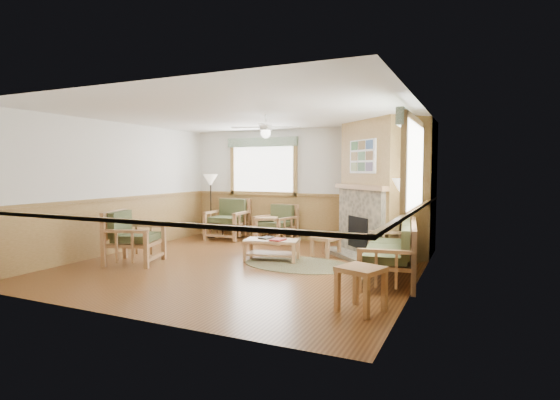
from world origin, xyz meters
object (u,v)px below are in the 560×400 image
at_px(floor_lamp_right, 401,222).
at_px(end_table_sofa, 361,289).
at_px(armchair_left, 135,237).
at_px(armchair_back_left, 228,219).
at_px(footstool, 326,246).
at_px(end_table_chairs, 267,229).
at_px(armchair_back_right, 276,224).
at_px(coffee_table, 272,250).
at_px(sofa, 389,250).
at_px(floor_lamp_left, 211,206).

bearing_deg(floor_lamp_right, end_table_sofa, -90.00).
height_order(armchair_left, end_table_sofa, armchair_left).
distance_m(armchair_back_left, footstool, 3.13).
distance_m(armchair_back_left, armchair_left, 3.14).
bearing_deg(end_table_chairs, end_table_sofa, -51.37).
xyz_separation_m(armchair_back_right, floor_lamp_right, (3.11, -1.33, 0.35)).
bearing_deg(armchair_back_right, coffee_table, -53.98).
distance_m(footstool, floor_lamp_right, 1.59).
height_order(sofa, footstool, sofa).
height_order(coffee_table, floor_lamp_left, floor_lamp_left).
xyz_separation_m(armchair_back_left, armchair_back_right, (1.29, 0.07, -0.05)).
height_order(armchair_back_right, floor_lamp_left, floor_lamp_left).
height_order(armchair_left, footstool, armchair_left).
bearing_deg(armchair_left, floor_lamp_right, -84.65).
relative_size(end_table_sofa, floor_lamp_left, 0.34).
bearing_deg(floor_lamp_left, sofa, -25.75).
relative_size(coffee_table, floor_lamp_left, 0.62).
height_order(armchair_left, end_table_chairs, armchair_left).
relative_size(armchair_back_left, end_table_sofa, 1.80).
xyz_separation_m(armchair_back_left, floor_lamp_right, (4.40, -1.26, 0.29)).
height_order(sofa, floor_lamp_left, floor_lamp_left).
relative_size(armchair_back_right, armchair_left, 0.92).
relative_size(end_table_chairs, floor_lamp_left, 0.37).
bearing_deg(footstool, armchair_back_right, 144.83).
height_order(armchair_back_right, end_table_sofa, armchair_back_right).
bearing_deg(end_table_chairs, floor_lamp_left, -179.76).
bearing_deg(armchair_left, coffee_table, -77.46).
distance_m(sofa, armchair_left, 4.54).
bearing_deg(end_table_sofa, footstool, 115.87).
xyz_separation_m(armchair_left, floor_lamp_right, (4.47, 1.88, 0.30)).
height_order(armchair_back_left, floor_lamp_right, floor_lamp_right).
height_order(armchair_back_left, coffee_table, armchair_back_left).
bearing_deg(armchair_back_left, floor_lamp_right, -18.99).
relative_size(footstool, floor_lamp_right, 0.29).
bearing_deg(coffee_table, armchair_back_left, 126.65).
bearing_deg(armchair_left, sofa, -96.99).
distance_m(end_table_sofa, floor_lamp_left, 6.49).
xyz_separation_m(armchair_back_right, end_table_sofa, (3.11, -4.19, -0.17)).
bearing_deg(coffee_table, end_table_chairs, 106.84).
bearing_deg(coffee_table, floor_lamp_left, 131.94).
distance_m(end_table_chairs, end_table_sofa, 5.36).
height_order(armchair_back_left, footstool, armchair_back_left).
xyz_separation_m(end_table_chairs, end_table_sofa, (3.35, -4.19, -0.02)).
bearing_deg(floor_lamp_left, armchair_back_left, -7.17).
height_order(armchair_back_right, footstool, armchair_back_right).
relative_size(coffee_table, end_table_chairs, 1.71).
relative_size(end_table_chairs, footstool, 1.29).
bearing_deg(footstool, floor_lamp_left, 161.68).
distance_m(armchair_back_left, armchair_back_right, 1.29).
bearing_deg(armchair_left, armchair_back_right, -40.46).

